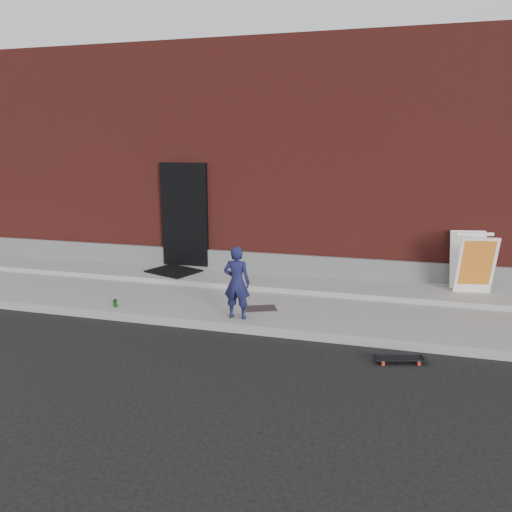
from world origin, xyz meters
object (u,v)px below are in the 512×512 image
(soda_can, at_px, (115,303))
(skateboard, at_px, (400,359))
(child, at_px, (237,282))
(pizza_sign, at_px, (472,262))

(soda_can, bearing_deg, skateboard, -8.46)
(child, bearing_deg, pizza_sign, -150.15)
(child, xyz_separation_m, soda_can, (-2.21, -0.04, -0.53))
(skateboard, bearing_deg, soda_can, 171.54)
(soda_can, bearing_deg, pizza_sign, 21.03)
(child, xyz_separation_m, skateboard, (2.56, -0.75, -0.68))
(child, relative_size, pizza_sign, 1.09)
(skateboard, height_order, soda_can, soda_can)
(skateboard, bearing_deg, pizza_sign, 67.36)
(pizza_sign, height_order, soda_can, pizza_sign)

